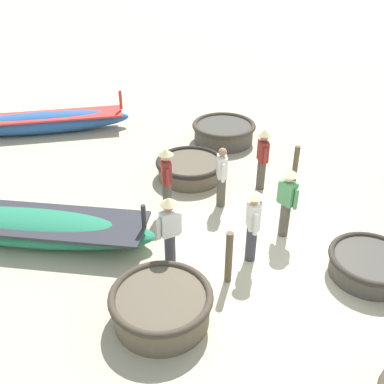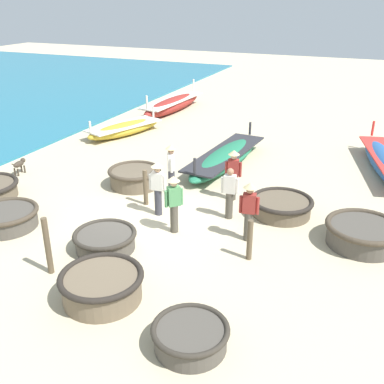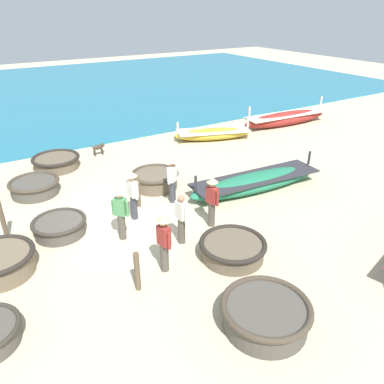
{
  "view_description": "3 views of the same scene",
  "coord_description": "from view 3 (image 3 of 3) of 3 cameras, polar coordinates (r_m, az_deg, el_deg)",
  "views": [
    {
      "loc": [
        -7.19,
        1.23,
        6.11
      ],
      "look_at": [
        1.14,
        1.69,
        1.0
      ],
      "focal_mm": 42.0,
      "sensor_mm": 36.0,
      "label": 1
    },
    {
      "loc": [
        5.85,
        -10.33,
        6.1
      ],
      "look_at": [
        1.08,
        0.84,
        0.73
      ],
      "focal_mm": 42.0,
      "sensor_mm": 36.0,
      "label": 2
    },
    {
      "loc": [
        10.22,
        -3.6,
        6.36
      ],
      "look_at": [
        0.72,
        2.3,
        0.71
      ],
      "focal_mm": 35.0,
      "sensor_mm": 36.0,
      "label": 3
    }
  ],
  "objects": [
    {
      "name": "fisherman_standing_right",
      "position": [
        11.59,
        3.06,
        -1.05
      ],
      "size": [
        0.52,
        0.36,
        1.67
      ],
      "color": "#4C473D",
      "rests_on": "ground"
    },
    {
      "name": "coracle_front_right",
      "position": [
        15.04,
        -22.86,
        0.8
      ],
      "size": [
        1.83,
        1.83,
        0.55
      ],
      "color": "#4C473F",
      "rests_on": "ground"
    },
    {
      "name": "dog",
      "position": [
        18.05,
        -14.02,
        6.61
      ],
      "size": [
        0.23,
        0.69,
        0.55
      ],
      "color": "#3D3328",
      "rests_on": "ground"
    },
    {
      "name": "coracle_center",
      "position": [
        17.12,
        -19.99,
        4.37
      ],
      "size": [
        2.01,
        2.01,
        0.54
      ],
      "color": "brown",
      "rests_on": "ground"
    },
    {
      "name": "coracle_upturned",
      "position": [
        10.54,
        6.21,
        -8.54
      ],
      "size": [
        1.88,
        1.88,
        0.53
      ],
      "color": "brown",
      "rests_on": "ground"
    },
    {
      "name": "coracle_nearest",
      "position": [
        8.68,
        11.13,
        -17.76
      ],
      "size": [
        1.99,
        1.99,
        0.62
      ],
      "color": "#4C473F",
      "rests_on": "ground"
    },
    {
      "name": "long_boat_blue_hull",
      "position": [
        22.82,
        14.09,
        10.85
      ],
      "size": [
        1.54,
        5.82,
        1.38
      ],
      "color": "maroon",
      "rests_on": "ground"
    },
    {
      "name": "mooring_post_shoreline",
      "position": [
        9.38,
        -8.35,
        -11.9
      ],
      "size": [
        0.14,
        0.14,
        1.09
      ],
      "primitive_type": "cylinder",
      "color": "brown",
      "rests_on": "ground"
    },
    {
      "name": "fisherman_with_hat",
      "position": [
        11.12,
        -10.85,
        -2.8
      ],
      "size": [
        0.4,
        0.4,
        1.67
      ],
      "color": "#4C473D",
      "rests_on": "ground"
    },
    {
      "name": "long_boat_green_hull",
      "position": [
        19.74,
        3.25,
        8.87
      ],
      "size": [
        2.48,
        4.23,
        1.02
      ],
      "color": "gold",
      "rests_on": "ground"
    },
    {
      "name": "coracle_weathered",
      "position": [
        12.2,
        -19.53,
        -4.91
      ],
      "size": [
        1.65,
        1.65,
        0.49
      ],
      "color": "#4C473F",
      "rests_on": "ground"
    },
    {
      "name": "long_boat_white_hull",
      "position": [
        14.38,
        9.68,
        1.55
      ],
      "size": [
        1.7,
        5.69,
        1.1
      ],
      "color": "#237551",
      "rests_on": "ground"
    },
    {
      "name": "fisherman_crouching",
      "position": [
        13.02,
        -3.03,
        2.23
      ],
      "size": [
        0.36,
        0.47,
        1.67
      ],
      "color": "#383842",
      "rests_on": "ground"
    },
    {
      "name": "mooring_post_inland",
      "position": [
        13.01,
        -8.2,
        0.1
      ],
      "size": [
        0.14,
        0.14,
        1.16
      ],
      "primitive_type": "cylinder",
      "color": "brown",
      "rests_on": "ground"
    },
    {
      "name": "mooring_post_mid_beach",
      "position": [
        12.37,
        -26.97,
        -3.48
      ],
      "size": [
        0.14,
        0.14,
        1.46
      ],
      "primitive_type": "cylinder",
      "color": "brown",
      "rests_on": "ground"
    },
    {
      "name": "ground_plane",
      "position": [
        12.56,
        -10.75,
        -4.15
      ],
      "size": [
        80.0,
        80.0,
        0.0
      ],
      "primitive_type": "plane",
      "color": "#C6B793"
    },
    {
      "name": "fisherman_by_coracle",
      "position": [
        10.8,
        -1.63,
        -3.99
      ],
      "size": [
        0.53,
        0.26,
        1.57
      ],
      "color": "#4C473D",
      "rests_on": "ground"
    },
    {
      "name": "fisherman_hauling",
      "position": [
        12.11,
        -9.0,
        -0.06
      ],
      "size": [
        0.52,
        0.36,
        1.67
      ],
      "color": "#383842",
      "rests_on": "ground"
    },
    {
      "name": "coracle_far_right",
      "position": [
        14.43,
        -5.65,
        2.0
      ],
      "size": [
        1.83,
        1.83,
        0.63
      ],
      "color": "brown",
      "rests_on": "ground"
    },
    {
      "name": "sea",
      "position": [
        33.08,
        -18.6,
        14.47
      ],
      "size": [
        28.0,
        52.0,
        0.1
      ],
      "primitive_type": "cube",
      "color": "teal",
      "rests_on": "ground"
    },
    {
      "name": "fisherman_standing_left",
      "position": [
        9.66,
        -4.31,
        -7.3
      ],
      "size": [
        0.52,
        0.36,
        1.67
      ],
      "color": "#4C473D",
      "rests_on": "ground"
    }
  ]
}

